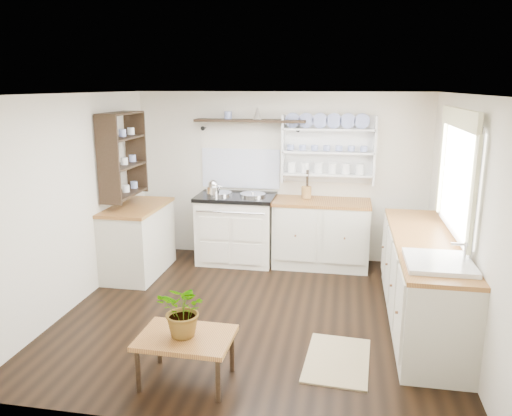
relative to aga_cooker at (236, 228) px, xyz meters
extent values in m
cube|color=black|center=(0.56, -1.57, -0.48)|extent=(4.00, 3.80, 0.01)
cube|color=beige|center=(0.56, 0.33, 0.67)|extent=(4.00, 0.02, 2.30)
cube|color=beige|center=(2.56, -1.57, 0.67)|extent=(0.02, 3.80, 2.30)
cube|color=beige|center=(-1.44, -1.57, 0.67)|extent=(0.02, 3.80, 2.30)
cube|color=white|center=(0.56, -1.57, 1.82)|extent=(4.00, 3.80, 0.01)
cube|color=white|center=(2.52, -1.42, 1.02)|extent=(0.04, 1.40, 1.00)
cube|color=white|center=(2.50, -1.42, 1.02)|extent=(0.02, 1.50, 1.10)
cube|color=beige|center=(2.48, -1.42, 1.60)|extent=(0.04, 1.55, 0.18)
cube|color=white|center=(0.00, 0.00, -0.03)|extent=(1.01, 0.66, 0.89)
cube|color=black|center=(0.00, 0.00, 0.44)|extent=(1.05, 0.70, 0.05)
cylinder|color=silver|center=(-0.23, 0.00, 0.48)|extent=(0.34, 0.34, 0.03)
cylinder|color=silver|center=(0.23, 0.00, 0.48)|extent=(0.34, 0.34, 0.03)
cylinder|color=silver|center=(0.00, -0.37, 0.31)|extent=(0.91, 0.02, 0.02)
cube|color=beige|center=(1.16, 0.03, -0.04)|extent=(1.25, 0.60, 0.88)
cube|color=brown|center=(1.16, 0.03, 0.40)|extent=(1.27, 0.63, 0.04)
cube|color=beige|center=(2.26, -1.47, -0.04)|extent=(0.60, 2.40, 0.88)
cube|color=brown|center=(2.26, -1.47, 0.40)|extent=(0.62, 2.43, 0.04)
cube|color=white|center=(2.26, -2.22, 0.32)|extent=(0.55, 0.60, 0.28)
cylinder|color=silver|center=(2.46, -2.22, 0.52)|extent=(0.02, 0.02, 0.22)
cube|color=beige|center=(-1.14, -0.67, -0.04)|extent=(0.60, 1.10, 0.88)
cube|color=brown|center=(-1.14, -0.67, 0.40)|extent=(0.62, 1.13, 0.04)
cube|color=white|center=(1.21, 0.31, 1.07)|extent=(1.20, 0.03, 0.90)
cube|color=white|center=(1.21, 0.22, 1.07)|extent=(1.20, 0.22, 0.02)
cylinder|color=navy|center=(1.21, 0.23, 1.34)|extent=(0.20, 0.02, 0.20)
cube|color=black|center=(0.16, 0.20, 1.44)|extent=(1.50, 0.24, 0.04)
cone|color=black|center=(-0.49, 0.27, 1.33)|extent=(0.06, 0.20, 0.06)
cone|color=black|center=(0.81, 0.27, 1.33)|extent=(0.06, 0.20, 0.06)
cube|color=black|center=(-1.28, -0.67, 1.07)|extent=(0.28, 0.80, 1.05)
cylinder|color=#A1733B|center=(0.94, 0.11, 0.51)|extent=(0.13, 0.13, 0.16)
cube|color=brown|center=(0.23, -2.92, -0.09)|extent=(0.77, 0.56, 0.04)
cylinder|color=black|center=(-0.11, -3.13, -0.29)|extent=(0.04, 0.04, 0.37)
cylinder|color=black|center=(-0.10, -2.69, -0.29)|extent=(0.04, 0.04, 0.37)
cylinder|color=black|center=(0.55, -3.15, -0.29)|extent=(0.04, 0.04, 0.37)
cylinder|color=black|center=(0.56, -2.71, -0.29)|extent=(0.04, 0.04, 0.37)
imported|color=#3F7233|center=(0.23, -2.92, 0.16)|extent=(0.47, 0.43, 0.45)
cube|color=#886F4F|center=(1.44, -2.39, -0.47)|extent=(0.60, 0.88, 0.02)
camera|label=1|loc=(1.44, -6.43, 1.90)|focal=35.00mm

